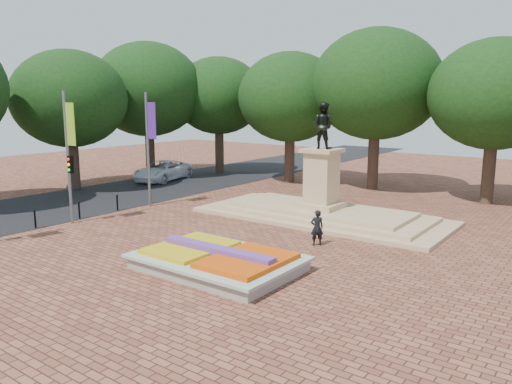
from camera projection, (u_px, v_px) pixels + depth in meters
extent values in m
plane|color=brown|center=(230.00, 252.00, 21.70)|extent=(90.00, 90.00, 0.00)
cube|color=black|center=(108.00, 196.00, 34.42)|extent=(9.00, 90.00, 0.02)
cube|color=gray|center=(218.00, 264.00, 19.50)|extent=(6.00, 4.00, 0.45)
cube|color=beige|center=(218.00, 257.00, 19.45)|extent=(6.30, 4.30, 0.12)
cube|color=#DA510C|center=(247.00, 261.00, 18.58)|extent=(2.60, 3.40, 0.22)
cube|color=gold|center=(191.00, 248.00, 20.27)|extent=(2.60, 3.40, 0.18)
cube|color=#553189|center=(218.00, 252.00, 19.41)|extent=(5.20, 0.55, 0.38)
cube|color=tan|center=(321.00, 216.00, 28.01)|extent=(14.00, 6.00, 0.20)
cube|color=tan|center=(321.00, 213.00, 27.98)|extent=(12.00, 5.00, 0.20)
cube|color=tan|center=(321.00, 209.00, 27.94)|extent=(10.00, 4.00, 0.20)
cube|color=tan|center=(321.00, 205.00, 27.90)|extent=(2.20, 2.20, 0.30)
cube|color=tan|center=(322.00, 178.00, 27.61)|extent=(1.50, 1.50, 2.80)
cube|color=tan|center=(322.00, 151.00, 27.34)|extent=(1.90, 1.90, 0.20)
imported|color=black|center=(323.00, 126.00, 27.09)|extent=(1.22, 0.95, 2.50)
cylinder|color=#3A2A1F|center=(219.00, 151.00, 44.92)|extent=(0.80, 0.80, 4.00)
ellipsoid|color=black|center=(219.00, 98.00, 44.07)|extent=(8.80, 8.80, 7.48)
cylinder|color=#3A2A1F|center=(295.00, 157.00, 40.25)|extent=(0.80, 0.80, 4.00)
ellipsoid|color=black|center=(296.00, 98.00, 39.39)|extent=(8.80, 8.80, 7.48)
cylinder|color=#3A2A1F|center=(377.00, 163.00, 36.16)|extent=(0.80, 0.80, 4.00)
ellipsoid|color=black|center=(380.00, 98.00, 35.31)|extent=(8.80, 8.80, 7.48)
cylinder|color=#3A2A1F|center=(480.00, 171.00, 32.08)|extent=(0.80, 0.80, 4.00)
ellipsoid|color=black|center=(486.00, 97.00, 31.22)|extent=(8.80, 8.80, 7.48)
cylinder|color=#3A2A1F|center=(68.00, 163.00, 36.70)|extent=(0.80, 0.80, 3.84)
ellipsoid|color=black|center=(64.00, 102.00, 35.88)|extent=(8.40, 8.40, 7.14)
cylinder|color=#3A2A1F|center=(151.00, 154.00, 43.02)|extent=(0.80, 0.80, 3.84)
ellipsoid|color=black|center=(149.00, 101.00, 42.21)|extent=(8.40, 8.40, 7.14)
cylinder|color=slate|center=(68.00, 158.00, 26.23)|extent=(0.16, 0.16, 7.00)
cube|color=#7DAE22|center=(71.00, 124.00, 25.64)|extent=(0.70, 0.04, 2.20)
cylinder|color=slate|center=(148.00, 150.00, 30.58)|extent=(0.16, 0.16, 7.00)
cube|color=#4B1F83|center=(152.00, 121.00, 29.99)|extent=(0.70, 0.04, 2.20)
cube|color=black|center=(70.00, 164.00, 26.17)|extent=(0.28, 0.18, 0.90)
cylinder|color=black|center=(35.00, 220.00, 25.66)|extent=(0.10, 0.10, 0.90)
sphere|color=black|center=(34.00, 211.00, 25.57)|extent=(0.12, 0.12, 0.12)
cylinder|color=black|center=(79.00, 211.00, 27.71)|extent=(0.10, 0.10, 0.90)
sphere|color=black|center=(79.00, 203.00, 27.63)|extent=(0.12, 0.12, 0.12)
cylinder|color=black|center=(117.00, 203.00, 29.77)|extent=(0.10, 0.10, 0.90)
sphere|color=black|center=(117.00, 196.00, 29.68)|extent=(0.12, 0.12, 0.12)
cylinder|color=black|center=(150.00, 197.00, 31.83)|extent=(0.10, 0.10, 0.90)
sphere|color=black|center=(150.00, 189.00, 31.74)|extent=(0.12, 0.12, 0.12)
imported|color=white|center=(162.00, 171.00, 40.91)|extent=(3.90, 6.24, 1.61)
imported|color=black|center=(317.00, 228.00, 22.62)|extent=(0.71, 0.70, 1.65)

